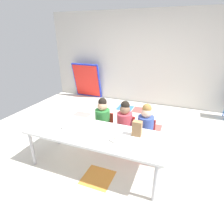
{
  "coord_description": "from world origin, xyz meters",
  "views": [
    {
      "loc": [
        0.94,
        -2.72,
        1.94
      ],
      "look_at": [
        0.04,
        -0.43,
        0.86
      ],
      "focal_mm": 29.04,
      "sensor_mm": 36.0,
      "label": 1
    }
  ],
  "objects_px": {
    "seated_child_middle_seat": "(125,121)",
    "seated_child_far_right": "(146,125)",
    "paper_plate_near_edge": "(65,128)",
    "donut_powdered_loose": "(114,139)",
    "seated_child_near_camera": "(103,118)",
    "donut_powdered_on_plate": "(65,127)",
    "craft_table": "(95,135)",
    "paper_bag_brown": "(137,128)",
    "folded_activity_table": "(87,81)",
    "paper_plate_center_table": "(95,130)"
  },
  "relations": [
    {
      "from": "craft_table",
      "to": "donut_powdered_on_plate",
      "type": "height_order",
      "value": "donut_powdered_on_plate"
    },
    {
      "from": "paper_plate_near_edge",
      "to": "seated_child_middle_seat",
      "type": "bearing_deg",
      "value": 42.2
    },
    {
      "from": "seated_child_middle_seat",
      "to": "donut_powdered_loose",
      "type": "distance_m",
      "value": 0.71
    },
    {
      "from": "craft_table",
      "to": "donut_powdered_loose",
      "type": "relative_size",
      "value": 16.83
    },
    {
      "from": "donut_powdered_on_plate",
      "to": "craft_table",
      "type": "bearing_deg",
      "value": 7.47
    },
    {
      "from": "seated_child_middle_seat",
      "to": "seated_child_far_right",
      "type": "xyz_separation_m",
      "value": [
        0.36,
        0.0,
        0.0
      ]
    },
    {
      "from": "craft_table",
      "to": "paper_plate_center_table",
      "type": "xyz_separation_m",
      "value": [
        -0.04,
        0.07,
        0.05
      ]
    },
    {
      "from": "paper_plate_near_edge",
      "to": "donut_powdered_loose",
      "type": "relative_size",
      "value": 1.48
    },
    {
      "from": "seated_child_near_camera",
      "to": "donut_powdered_on_plate",
      "type": "xyz_separation_m",
      "value": [
        -0.33,
        -0.67,
        0.08
      ]
    },
    {
      "from": "craft_table",
      "to": "seated_child_middle_seat",
      "type": "distance_m",
      "value": 0.66
    },
    {
      "from": "folded_activity_table",
      "to": "craft_table",
      "type": "bearing_deg",
      "value": -59.05
    },
    {
      "from": "paper_bag_brown",
      "to": "seated_child_middle_seat",
      "type": "bearing_deg",
      "value": 125.23
    },
    {
      "from": "seated_child_far_right",
      "to": "paper_plate_center_table",
      "type": "xyz_separation_m",
      "value": [
        -0.65,
        -0.54,
        0.06
      ]
    },
    {
      "from": "seated_child_near_camera",
      "to": "folded_activity_table",
      "type": "relative_size",
      "value": 0.84
    },
    {
      "from": "folded_activity_table",
      "to": "paper_plate_near_edge",
      "type": "bearing_deg",
      "value": -66.85
    },
    {
      "from": "seated_child_middle_seat",
      "to": "seated_child_far_right",
      "type": "distance_m",
      "value": 0.36
    },
    {
      "from": "folded_activity_table",
      "to": "paper_bag_brown",
      "type": "xyz_separation_m",
      "value": [
        2.35,
        -2.8,
        0.18
      ]
    },
    {
      "from": "seated_child_far_right",
      "to": "paper_plate_center_table",
      "type": "relative_size",
      "value": 5.1
    },
    {
      "from": "craft_table",
      "to": "paper_plate_center_table",
      "type": "height_order",
      "value": "paper_plate_center_table"
    },
    {
      "from": "craft_table",
      "to": "folded_activity_table",
      "type": "bearing_deg",
      "value": 120.95
    },
    {
      "from": "seated_child_middle_seat",
      "to": "paper_bag_brown",
      "type": "relative_size",
      "value": 4.17
    },
    {
      "from": "seated_child_far_right",
      "to": "donut_powdered_on_plate",
      "type": "relative_size",
      "value": 8.71
    },
    {
      "from": "seated_child_far_right",
      "to": "paper_bag_brown",
      "type": "distance_m",
      "value": 0.49
    },
    {
      "from": "seated_child_far_right",
      "to": "donut_powdered_loose",
      "type": "distance_m",
      "value": 0.76
    },
    {
      "from": "paper_plate_near_edge",
      "to": "donut_powdered_loose",
      "type": "bearing_deg",
      "value": -2.51
    },
    {
      "from": "donut_powdered_loose",
      "to": "paper_plate_near_edge",
      "type": "bearing_deg",
      "value": 177.49
    },
    {
      "from": "seated_child_middle_seat",
      "to": "paper_plate_center_table",
      "type": "height_order",
      "value": "seated_child_middle_seat"
    },
    {
      "from": "seated_child_middle_seat",
      "to": "paper_plate_near_edge",
      "type": "height_order",
      "value": "seated_child_middle_seat"
    },
    {
      "from": "craft_table",
      "to": "paper_bag_brown",
      "type": "height_order",
      "value": "paper_bag_brown"
    },
    {
      "from": "paper_plate_near_edge",
      "to": "donut_powdered_loose",
      "type": "distance_m",
      "value": 0.81
    },
    {
      "from": "craft_table",
      "to": "donut_powdered_on_plate",
      "type": "relative_size",
      "value": 19.44
    },
    {
      "from": "donut_powdered_on_plate",
      "to": "donut_powdered_loose",
      "type": "relative_size",
      "value": 0.87
    },
    {
      "from": "folded_activity_table",
      "to": "seated_child_middle_seat",
      "type": "bearing_deg",
      "value": -49.18
    },
    {
      "from": "craft_table",
      "to": "donut_powdered_loose",
      "type": "distance_m",
      "value": 0.35
    },
    {
      "from": "paper_plate_near_edge",
      "to": "seated_child_near_camera",
      "type": "bearing_deg",
      "value": 63.94
    },
    {
      "from": "seated_child_middle_seat",
      "to": "donut_powdered_on_plate",
      "type": "xyz_separation_m",
      "value": [
        -0.74,
        -0.67,
        0.08
      ]
    },
    {
      "from": "folded_activity_table",
      "to": "paper_bag_brown",
      "type": "relative_size",
      "value": 4.94
    },
    {
      "from": "craft_table",
      "to": "paper_plate_near_edge",
      "type": "bearing_deg",
      "value": -172.53
    },
    {
      "from": "seated_child_near_camera",
      "to": "seated_child_middle_seat",
      "type": "relative_size",
      "value": 1.0
    },
    {
      "from": "seated_child_middle_seat",
      "to": "folded_activity_table",
      "type": "bearing_deg",
      "value": 130.82
    },
    {
      "from": "folded_activity_table",
      "to": "donut_powdered_loose",
      "type": "height_order",
      "value": "folded_activity_table"
    },
    {
      "from": "donut_powdered_on_plate",
      "to": "seated_child_middle_seat",
      "type": "bearing_deg",
      "value": 42.2
    },
    {
      "from": "paper_plate_near_edge",
      "to": "paper_plate_center_table",
      "type": "relative_size",
      "value": 1.0
    },
    {
      "from": "seated_child_far_right",
      "to": "paper_plate_center_table",
      "type": "distance_m",
      "value": 0.85
    },
    {
      "from": "seated_child_far_right",
      "to": "donut_powdered_loose",
      "type": "bearing_deg",
      "value": -111.95
    },
    {
      "from": "seated_child_far_right",
      "to": "paper_plate_center_table",
      "type": "height_order",
      "value": "seated_child_far_right"
    },
    {
      "from": "donut_powdered_loose",
      "to": "seated_child_near_camera",
      "type": "bearing_deg",
      "value": 124.6
    },
    {
      "from": "seated_child_middle_seat",
      "to": "donut_powdered_on_plate",
      "type": "bearing_deg",
      "value": -137.8
    },
    {
      "from": "seated_child_near_camera",
      "to": "paper_plate_center_table",
      "type": "xyz_separation_m",
      "value": [
        0.12,
        -0.54,
        0.06
      ]
    },
    {
      "from": "seated_child_middle_seat",
      "to": "folded_activity_table",
      "type": "height_order",
      "value": "folded_activity_table"
    }
  ]
}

